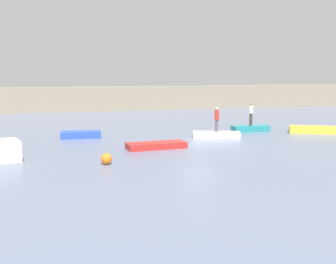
{
  "coord_description": "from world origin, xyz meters",
  "views": [
    {
      "loc": [
        -8.8,
        -25.16,
        4.61
      ],
      "look_at": [
        -1.46,
        1.58,
        0.65
      ],
      "focal_mm": 45.92,
      "sensor_mm": 36.0,
      "label": 1
    }
  ],
  "objects_px": {
    "rowboat_white": "(216,135)",
    "rowboat_teal": "(251,129)",
    "person_white_shirt": "(251,112)",
    "mooring_buoy": "(106,159)",
    "rowboat_blue": "(81,135)",
    "rowboat_yellow": "(317,130)",
    "person_red_shirt": "(217,118)",
    "rowboat_red": "(156,145)"
  },
  "relations": [
    {
      "from": "rowboat_white",
      "to": "rowboat_teal",
      "type": "bearing_deg",
      "value": 47.42
    },
    {
      "from": "person_white_shirt",
      "to": "mooring_buoy",
      "type": "height_order",
      "value": "person_white_shirt"
    },
    {
      "from": "rowboat_blue",
      "to": "person_white_shirt",
      "type": "distance_m",
      "value": 12.84
    },
    {
      "from": "rowboat_yellow",
      "to": "rowboat_blue",
      "type": "bearing_deg",
      "value": -161.15
    },
    {
      "from": "person_white_shirt",
      "to": "rowboat_yellow",
      "type": "bearing_deg",
      "value": -26.83
    },
    {
      "from": "rowboat_blue",
      "to": "rowboat_white",
      "type": "xyz_separation_m",
      "value": [
        9.11,
        -2.44,
        -0.02
      ]
    },
    {
      "from": "rowboat_teal",
      "to": "person_white_shirt",
      "type": "xyz_separation_m",
      "value": [
        0.0,
        0.0,
        1.24
      ]
    },
    {
      "from": "mooring_buoy",
      "to": "person_white_shirt",
      "type": "bearing_deg",
      "value": 35.84
    },
    {
      "from": "rowboat_white",
      "to": "person_red_shirt",
      "type": "height_order",
      "value": "person_red_shirt"
    },
    {
      "from": "person_red_shirt",
      "to": "person_white_shirt",
      "type": "relative_size",
      "value": 0.96
    },
    {
      "from": "rowboat_teal",
      "to": "person_white_shirt",
      "type": "distance_m",
      "value": 1.24
    },
    {
      "from": "rowboat_teal",
      "to": "person_red_shirt",
      "type": "xyz_separation_m",
      "value": [
        -3.67,
        -2.19,
        1.16
      ]
    },
    {
      "from": "rowboat_red",
      "to": "rowboat_teal",
      "type": "height_order",
      "value": "rowboat_teal"
    },
    {
      "from": "rowboat_blue",
      "to": "rowboat_red",
      "type": "bearing_deg",
      "value": -48.79
    },
    {
      "from": "rowboat_red",
      "to": "person_white_shirt",
      "type": "height_order",
      "value": "person_white_shirt"
    },
    {
      "from": "rowboat_blue",
      "to": "rowboat_red",
      "type": "xyz_separation_m",
      "value": [
        4.07,
        -5.43,
        -0.04
      ]
    },
    {
      "from": "rowboat_red",
      "to": "rowboat_yellow",
      "type": "xyz_separation_m",
      "value": [
        13.03,
        3.0,
        0.07
      ]
    },
    {
      "from": "rowboat_white",
      "to": "rowboat_yellow",
      "type": "bearing_deg",
      "value": 16.64
    },
    {
      "from": "rowboat_red",
      "to": "person_red_shirt",
      "type": "height_order",
      "value": "person_red_shirt"
    },
    {
      "from": "rowboat_yellow",
      "to": "person_white_shirt",
      "type": "height_order",
      "value": "person_white_shirt"
    },
    {
      "from": "rowboat_blue",
      "to": "person_red_shirt",
      "type": "bearing_deg",
      "value": -10.59
    },
    {
      "from": "rowboat_blue",
      "to": "rowboat_yellow",
      "type": "relative_size",
      "value": 0.7
    },
    {
      "from": "rowboat_blue",
      "to": "mooring_buoy",
      "type": "distance_m",
      "value": 9.05
    },
    {
      "from": "person_red_shirt",
      "to": "mooring_buoy",
      "type": "relative_size",
      "value": 3.06
    },
    {
      "from": "rowboat_teal",
      "to": "person_white_shirt",
      "type": "height_order",
      "value": "person_white_shirt"
    },
    {
      "from": "rowboat_white",
      "to": "person_red_shirt",
      "type": "relative_size",
      "value": 1.87
    },
    {
      "from": "person_red_shirt",
      "to": "person_white_shirt",
      "type": "height_order",
      "value": "person_white_shirt"
    },
    {
      "from": "rowboat_yellow",
      "to": "person_white_shirt",
      "type": "relative_size",
      "value": 2.17
    },
    {
      "from": "rowboat_blue",
      "to": "person_white_shirt",
      "type": "xyz_separation_m",
      "value": [
        12.78,
        -0.25,
        1.24
      ]
    },
    {
      "from": "rowboat_blue",
      "to": "mooring_buoy",
      "type": "bearing_deg",
      "value": -81.64
    },
    {
      "from": "rowboat_red",
      "to": "person_white_shirt",
      "type": "relative_size",
      "value": 1.98
    },
    {
      "from": "rowboat_teal",
      "to": "person_red_shirt",
      "type": "distance_m",
      "value": 4.42
    },
    {
      "from": "mooring_buoy",
      "to": "rowboat_blue",
      "type": "bearing_deg",
      "value": 93.98
    },
    {
      "from": "rowboat_yellow",
      "to": "mooring_buoy",
      "type": "relative_size",
      "value": 6.93
    },
    {
      "from": "rowboat_teal",
      "to": "mooring_buoy",
      "type": "distance_m",
      "value": 14.99
    },
    {
      "from": "rowboat_white",
      "to": "rowboat_yellow",
      "type": "xyz_separation_m",
      "value": [
        7.98,
        0.0,
        0.06
      ]
    },
    {
      "from": "person_red_shirt",
      "to": "mooring_buoy",
      "type": "xyz_separation_m",
      "value": [
        -8.49,
        -6.59,
        -1.1
      ]
    },
    {
      "from": "rowboat_white",
      "to": "rowboat_teal",
      "type": "relative_size",
      "value": 1.12
    },
    {
      "from": "rowboat_blue",
      "to": "person_red_shirt",
      "type": "height_order",
      "value": "person_red_shirt"
    },
    {
      "from": "rowboat_teal",
      "to": "rowboat_red",
      "type": "bearing_deg",
      "value": -150.33
    },
    {
      "from": "rowboat_teal",
      "to": "person_white_shirt",
      "type": "bearing_deg",
      "value": -1.07
    },
    {
      "from": "mooring_buoy",
      "to": "rowboat_red",
      "type": "bearing_deg",
      "value": 46.29
    }
  ]
}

